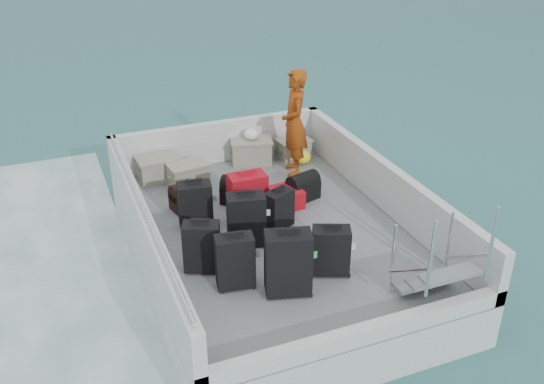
% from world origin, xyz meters
% --- Properties ---
extents(ground, '(160.00, 160.00, 0.00)m').
position_xyz_m(ground, '(0.00, 0.00, 0.00)').
color(ground, '#174E53').
rests_on(ground, ground).
extents(ferry_hull, '(3.60, 5.00, 0.60)m').
position_xyz_m(ferry_hull, '(0.00, 0.00, 0.30)').
color(ferry_hull, silver).
rests_on(ferry_hull, ground).
extents(deck, '(3.30, 4.70, 0.02)m').
position_xyz_m(deck, '(0.00, 0.00, 0.61)').
color(deck, gray).
rests_on(deck, ferry_hull).
extents(deck_fittings, '(3.60, 5.00, 0.90)m').
position_xyz_m(deck_fittings, '(0.35, -0.32, 0.99)').
color(deck_fittings, silver).
rests_on(deck_fittings, deck).
extents(suitcase_0, '(0.48, 0.32, 0.68)m').
position_xyz_m(suitcase_0, '(-0.90, -1.03, 0.96)').
color(suitcase_0, black).
rests_on(suitcase_0, deck).
extents(suitcase_1, '(0.50, 0.39, 0.65)m').
position_xyz_m(suitcase_1, '(-1.16, -0.57, 0.95)').
color(suitcase_1, black).
rests_on(suitcase_1, deck).
extents(suitcase_2, '(0.49, 0.33, 0.65)m').
position_xyz_m(suitcase_2, '(-0.95, 0.48, 0.95)').
color(suitcase_2, black).
rests_on(suitcase_2, deck).
extents(suitcase_3, '(0.59, 0.44, 0.79)m').
position_xyz_m(suitcase_3, '(-0.38, -1.37, 1.02)').
color(suitcase_3, black).
rests_on(suitcase_3, deck).
extents(suitcase_4, '(0.54, 0.39, 0.72)m').
position_xyz_m(suitcase_4, '(-0.46, -0.20, 0.98)').
color(suitcase_4, black).
rests_on(suitcase_4, deck).
extents(suitcase_5, '(0.51, 0.31, 0.71)m').
position_xyz_m(suitcase_5, '(-0.23, 0.37, 0.97)').
color(suitcase_5, '#A50C19').
rests_on(suitcase_5, deck).
extents(suitcase_6, '(0.51, 0.42, 0.62)m').
position_xyz_m(suitcase_6, '(0.25, -1.20, 0.93)').
color(suitcase_6, black).
rests_on(suitcase_6, deck).
extents(suitcase_7, '(0.46, 0.37, 0.56)m').
position_xyz_m(suitcase_7, '(0.08, 0.02, 0.90)').
color(suitcase_7, black).
rests_on(suitcase_7, deck).
extents(suitcase_8, '(0.73, 0.52, 0.27)m').
position_xyz_m(suitcase_8, '(0.29, 0.54, 0.75)').
color(suitcase_8, '#A50C19').
rests_on(suitcase_8, deck).
extents(duffel_0, '(0.55, 0.40, 0.32)m').
position_xyz_m(duffel_0, '(-0.91, 1.03, 0.78)').
color(duffel_0, black).
rests_on(duffel_0, deck).
extents(duffel_1, '(0.59, 0.55, 0.32)m').
position_xyz_m(duffel_1, '(-0.18, 0.90, 0.78)').
color(duffel_1, black).
rests_on(duffel_1, deck).
extents(duffel_2, '(0.52, 0.41, 0.32)m').
position_xyz_m(duffel_2, '(0.74, 0.66, 0.78)').
color(duffel_2, black).
rests_on(duffel_2, deck).
extents(crate_0, '(0.62, 0.44, 0.36)m').
position_xyz_m(crate_0, '(-1.12, 2.09, 0.80)').
color(crate_0, gray).
rests_on(crate_0, deck).
extents(crate_1, '(0.62, 0.46, 0.35)m').
position_xyz_m(crate_1, '(-0.72, 1.73, 0.79)').
color(crate_1, gray).
rests_on(crate_1, deck).
extents(crate_2, '(0.74, 0.60, 0.39)m').
position_xyz_m(crate_2, '(0.48, 2.17, 0.81)').
color(crate_2, gray).
rests_on(crate_2, deck).
extents(crate_3, '(0.55, 0.40, 0.31)m').
position_xyz_m(crate_3, '(1.21, 2.07, 0.77)').
color(crate_3, gray).
rests_on(crate_3, deck).
extents(yellow_bag, '(0.28, 0.26, 0.22)m').
position_xyz_m(yellow_bag, '(1.26, 1.82, 0.73)').
color(yellow_bag, yellow).
rests_on(yellow_bag, deck).
extents(white_bag, '(0.24, 0.24, 0.18)m').
position_xyz_m(white_bag, '(0.48, 2.17, 1.10)').
color(white_bag, white).
rests_on(white_bag, crate_2).
extents(passenger, '(0.54, 0.71, 1.71)m').
position_xyz_m(passenger, '(0.98, 1.55, 1.47)').
color(passenger, '#C55112').
rests_on(passenger, deck).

